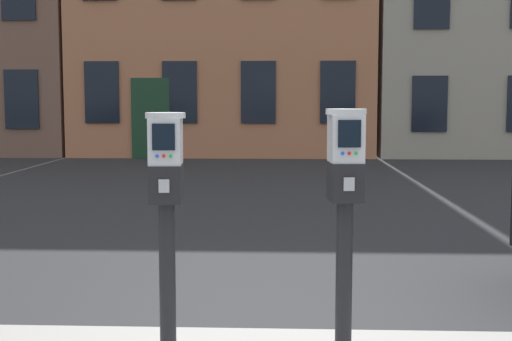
# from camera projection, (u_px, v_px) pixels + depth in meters

# --- Properties ---
(parking_meter_near_kerb) EXTENTS (0.23, 0.26, 1.36)m
(parking_meter_near_kerb) POSITION_uv_depth(u_px,v_px,m) (166.00, 191.00, 3.84)
(parking_meter_near_kerb) COLOR black
(parking_meter_near_kerb) RESTS_ON sidewalk_slab
(parking_meter_twin_adjacent) EXTENTS (0.23, 0.26, 1.38)m
(parking_meter_twin_adjacent) POSITION_uv_depth(u_px,v_px,m) (345.00, 189.00, 3.79)
(parking_meter_twin_adjacent) COLOR black
(parking_meter_twin_adjacent) RESTS_ON sidewalk_slab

